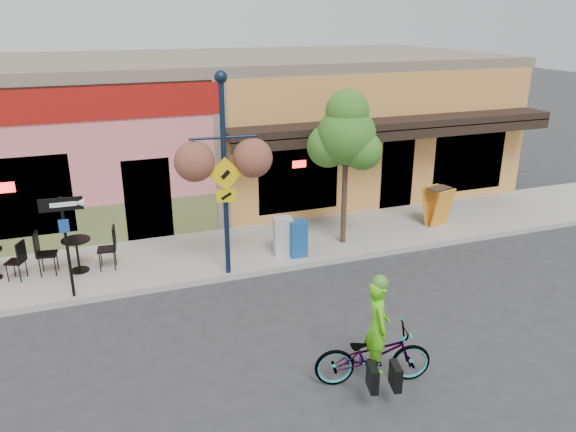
{
  "coord_description": "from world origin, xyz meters",
  "views": [
    {
      "loc": [
        -4.39,
        -10.84,
        5.76
      ],
      "look_at": [
        -0.2,
        0.5,
        1.4
      ],
      "focal_mm": 35.0,
      "sensor_mm": 36.0,
      "label": 1
    }
  ],
  "objects_px": {
    "cyclist_rider": "(377,339)",
    "building": "(221,125)",
    "newspaper_box_grey": "(283,236)",
    "newspaper_box_blue": "(298,238)",
    "one_way_sign": "(67,248)",
    "street_tree": "(345,168)",
    "lamp_post": "(225,177)",
    "bicycle": "(373,355)"
  },
  "relations": [
    {
      "from": "lamp_post",
      "to": "one_way_sign",
      "type": "bearing_deg",
      "value": -174.79
    },
    {
      "from": "newspaper_box_blue",
      "to": "building",
      "type": "bearing_deg",
      "value": 92.32
    },
    {
      "from": "building",
      "to": "newspaper_box_blue",
      "type": "distance_m",
      "value": 6.72
    },
    {
      "from": "one_way_sign",
      "to": "street_tree",
      "type": "xyz_separation_m",
      "value": [
        6.62,
        0.74,
        0.89
      ]
    },
    {
      "from": "lamp_post",
      "to": "newspaper_box_grey",
      "type": "xyz_separation_m",
      "value": [
        1.54,
        0.55,
        -1.8
      ]
    },
    {
      "from": "building",
      "to": "newspaper_box_grey",
      "type": "xyz_separation_m",
      "value": [
        -0.07,
        -6.3,
        -1.63
      ]
    },
    {
      "from": "building",
      "to": "lamp_post",
      "type": "bearing_deg",
      "value": -103.22
    },
    {
      "from": "one_way_sign",
      "to": "street_tree",
      "type": "height_order",
      "value": "street_tree"
    },
    {
      "from": "one_way_sign",
      "to": "street_tree",
      "type": "distance_m",
      "value": 6.72
    },
    {
      "from": "building",
      "to": "bicycle",
      "type": "relative_size",
      "value": 9.4
    },
    {
      "from": "cyclist_rider",
      "to": "lamp_post",
      "type": "relative_size",
      "value": 0.35
    },
    {
      "from": "building",
      "to": "one_way_sign",
      "type": "bearing_deg",
      "value": -125.93
    },
    {
      "from": "bicycle",
      "to": "one_way_sign",
      "type": "bearing_deg",
      "value": 58.71
    },
    {
      "from": "bicycle",
      "to": "lamp_post",
      "type": "distance_m",
      "value": 5.14
    },
    {
      "from": "cyclist_rider",
      "to": "newspaper_box_blue",
      "type": "bearing_deg",
      "value": 7.44
    },
    {
      "from": "one_way_sign",
      "to": "newspaper_box_blue",
      "type": "height_order",
      "value": "one_way_sign"
    },
    {
      "from": "bicycle",
      "to": "newspaper_box_grey",
      "type": "distance_m",
      "value": 5.17
    },
    {
      "from": "building",
      "to": "one_way_sign",
      "type": "xyz_separation_m",
      "value": [
        -4.96,
        -6.85,
        -1.0
      ]
    },
    {
      "from": "cyclist_rider",
      "to": "newspaper_box_blue",
      "type": "height_order",
      "value": "cyclist_rider"
    },
    {
      "from": "lamp_post",
      "to": "street_tree",
      "type": "bearing_deg",
      "value": 17.99
    },
    {
      "from": "bicycle",
      "to": "newspaper_box_blue",
      "type": "xyz_separation_m",
      "value": [
        0.59,
        4.94,
        0.1
      ]
    },
    {
      "from": "one_way_sign",
      "to": "lamp_post",
      "type": "bearing_deg",
      "value": 2.31
    },
    {
      "from": "cyclist_rider",
      "to": "street_tree",
      "type": "distance_m",
      "value": 5.86
    },
    {
      "from": "street_tree",
      "to": "one_way_sign",
      "type": "bearing_deg",
      "value": -173.61
    },
    {
      "from": "newspaper_box_blue",
      "to": "newspaper_box_grey",
      "type": "height_order",
      "value": "newspaper_box_grey"
    },
    {
      "from": "lamp_post",
      "to": "street_tree",
      "type": "xyz_separation_m",
      "value": [
        3.27,
        0.74,
        -0.28
      ]
    },
    {
      "from": "bicycle",
      "to": "street_tree",
      "type": "bearing_deg",
      "value": -6.97
    },
    {
      "from": "cyclist_rider",
      "to": "lamp_post",
      "type": "bearing_deg",
      "value": 29.46
    },
    {
      "from": "bicycle",
      "to": "newspaper_box_blue",
      "type": "height_order",
      "value": "newspaper_box_blue"
    },
    {
      "from": "newspaper_box_grey",
      "to": "newspaper_box_blue",
      "type": "bearing_deg",
      "value": -25.45
    },
    {
      "from": "building",
      "to": "cyclist_rider",
      "type": "relative_size",
      "value": 11.5
    },
    {
      "from": "cyclist_rider",
      "to": "newspaper_box_grey",
      "type": "height_order",
      "value": "cyclist_rider"
    },
    {
      "from": "building",
      "to": "lamp_post",
      "type": "height_order",
      "value": "lamp_post"
    },
    {
      "from": "newspaper_box_grey",
      "to": "street_tree",
      "type": "height_order",
      "value": "street_tree"
    },
    {
      "from": "street_tree",
      "to": "building",
      "type": "bearing_deg",
      "value": 105.19
    },
    {
      "from": "cyclist_rider",
      "to": "building",
      "type": "bearing_deg",
      "value": 12.17
    },
    {
      "from": "building",
      "to": "one_way_sign",
      "type": "distance_m",
      "value": 8.52
    },
    {
      "from": "newspaper_box_grey",
      "to": "cyclist_rider",
      "type": "bearing_deg",
      "value": -82.2
    },
    {
      "from": "one_way_sign",
      "to": "street_tree",
      "type": "relative_size",
      "value": 0.55
    },
    {
      "from": "newspaper_box_grey",
      "to": "one_way_sign",
      "type": "bearing_deg",
      "value": -163.07
    },
    {
      "from": "lamp_post",
      "to": "one_way_sign",
      "type": "xyz_separation_m",
      "value": [
        -3.36,
        -0.0,
        -1.18
      ]
    },
    {
      "from": "building",
      "to": "bicycle",
      "type": "xyz_separation_m",
      "value": [
        -0.36,
        -11.46,
        -1.74
      ]
    }
  ]
}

